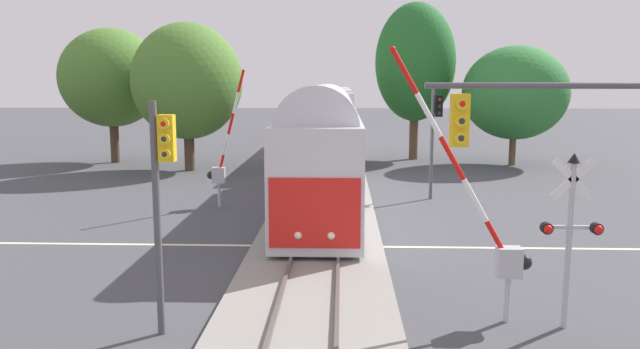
# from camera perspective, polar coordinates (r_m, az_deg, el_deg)

# --- Properties ---
(ground_plane) EXTENTS (220.00, 220.00, 0.00)m
(ground_plane) POSITION_cam_1_polar(r_m,az_deg,el_deg) (21.12, -0.20, -6.70)
(ground_plane) COLOR #47474C
(road_centre_stripe) EXTENTS (44.00, 0.20, 0.01)m
(road_centre_stripe) POSITION_cam_1_polar(r_m,az_deg,el_deg) (21.11, -0.20, -6.69)
(road_centre_stripe) COLOR beige
(road_centre_stripe) RESTS_ON ground
(railway_track) EXTENTS (4.40, 80.00, 0.32)m
(railway_track) POSITION_cam_1_polar(r_m,az_deg,el_deg) (21.09, -0.20, -6.45)
(railway_track) COLOR gray
(railway_track) RESTS_ON ground
(commuter_train) EXTENTS (3.04, 59.11, 5.16)m
(commuter_train) POSITION_cam_1_polar(r_m,az_deg,el_deg) (45.67, 1.06, 5.08)
(commuter_train) COLOR silver
(commuter_train) RESTS_ON railway_track
(crossing_gate_near) EXTENTS (3.38, 0.40, 6.38)m
(crossing_gate_near) POSITION_cam_1_polar(r_m,az_deg,el_deg) (14.74, 16.05, -5.54)
(crossing_gate_near) COLOR #B7B7BC
(crossing_gate_near) RESTS_ON ground
(crossing_signal_mast) EXTENTS (1.36, 0.44, 4.04)m
(crossing_signal_mast) POSITION_cam_1_polar(r_m,az_deg,el_deg) (14.79, 22.35, -4.22)
(crossing_signal_mast) COLOR #B2B2B7
(crossing_signal_mast) RESTS_ON ground
(crossing_gate_far) EXTENTS (1.80, 0.40, 6.12)m
(crossing_gate_far) POSITION_cam_1_polar(r_m,az_deg,el_deg) (27.61, -9.26, 0.99)
(crossing_gate_far) COLOR #B7B7BC
(crossing_gate_far) RESTS_ON ground
(traffic_signal_far_side) EXTENTS (0.53, 0.38, 5.25)m
(traffic_signal_far_side) POSITION_cam_1_polar(r_m,az_deg,el_deg) (29.45, 10.70, 4.48)
(traffic_signal_far_side) COLOR #4C4C51
(traffic_signal_far_side) RESTS_ON ground
(traffic_signal_near_right) EXTENTS (4.93, 0.38, 5.77)m
(traffic_signal_near_right) POSITION_cam_1_polar(r_m,az_deg,el_deg) (12.63, 24.20, 2.31)
(traffic_signal_near_right) COLOR #4C4C51
(traffic_signal_near_right) RESTS_ON ground
(traffic_signal_median) EXTENTS (0.53, 0.38, 5.20)m
(traffic_signal_median) POSITION_cam_1_polar(r_m,az_deg,el_deg) (13.58, -14.56, -0.54)
(traffic_signal_median) COLOR #4C4C51
(traffic_signal_median) RESTS_ON ground
(oak_behind_train) EXTENTS (6.85, 6.85, 9.21)m
(oak_behind_train) POSITION_cam_1_polar(r_m,az_deg,el_deg) (39.30, -12.28, 8.48)
(oak_behind_train) COLOR #4C3828
(oak_behind_train) RESTS_ON ground
(pine_left_background) EXTENTS (6.97, 6.97, 9.19)m
(pine_left_background) POSITION_cam_1_polar(r_m,az_deg,el_deg) (44.68, -18.87, 8.51)
(pine_left_background) COLOR #4C3828
(pine_left_background) RESTS_ON ground
(elm_centre_background) EXTENTS (5.68, 5.68, 11.14)m
(elm_centre_background) POSITION_cam_1_polar(r_m,az_deg,el_deg) (44.68, 8.88, 10.28)
(elm_centre_background) COLOR brown
(elm_centre_background) RESTS_ON ground
(oak_far_right) EXTENTS (6.95, 6.95, 7.96)m
(oak_far_right) POSITION_cam_1_polar(r_m,az_deg,el_deg) (42.96, 17.73, 7.26)
(oak_far_right) COLOR brown
(oak_far_right) RESTS_ON ground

